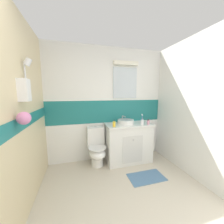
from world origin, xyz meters
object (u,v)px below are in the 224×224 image
at_px(soap_dispenser, 114,124).
at_px(perfume_flask_small, 148,122).
at_px(sink_basin, 126,121).
at_px(toothbrush_cup, 142,122).
at_px(toilet, 97,148).

distance_m(soap_dispenser, perfume_flask_small, 0.76).
xyz_separation_m(sink_basin, toothbrush_cup, (0.30, -0.20, 0.01)).
xyz_separation_m(toothbrush_cup, perfume_flask_small, (0.14, -0.01, -0.01)).
distance_m(toilet, toothbrush_cup, 1.10).
xyz_separation_m(toilet, perfume_flask_small, (1.09, -0.18, 0.53)).
relative_size(toilet, toothbrush_cup, 3.48).
bearing_deg(toothbrush_cup, toilet, 169.79).
bearing_deg(sink_basin, perfume_flask_small, -25.78).
height_order(sink_basin, toothbrush_cup, toothbrush_cup).
relative_size(toothbrush_cup, soap_dispenser, 1.56).
bearing_deg(toilet, perfume_flask_small, -9.49).
xyz_separation_m(toilet, toothbrush_cup, (0.95, -0.17, 0.54)).
bearing_deg(soap_dispenser, perfume_flask_small, -0.66).
height_order(toothbrush_cup, soap_dispenser, toothbrush_cup).
bearing_deg(soap_dispenser, toothbrush_cup, 0.18).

